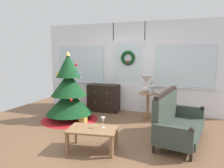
{
  "coord_description": "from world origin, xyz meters",
  "views": [
    {
      "loc": [
        1.66,
        -3.85,
        1.67
      ],
      "look_at": [
        0.05,
        0.55,
        1.0
      ],
      "focal_mm": 34.07,
      "sensor_mm": 36.0,
      "label": 1
    }
  ],
  "objects_px": {
    "christmas_tree": "(69,94)",
    "dresser_cabinet": "(104,98)",
    "table_lamp": "(146,81)",
    "coffee_table": "(93,132)",
    "wine_glass": "(103,120)",
    "settee_sofa": "(175,121)",
    "flower_vase": "(152,89)",
    "side_table": "(148,100)",
    "gift_box": "(83,120)"
  },
  "relations": [
    {
      "from": "side_table",
      "to": "flower_vase",
      "type": "distance_m",
      "value": 0.34
    },
    {
      "from": "side_table",
      "to": "coffee_table",
      "type": "relative_size",
      "value": 0.75
    },
    {
      "from": "flower_vase",
      "to": "side_table",
      "type": "bearing_deg",
      "value": 149.04
    },
    {
      "from": "flower_vase",
      "to": "gift_box",
      "type": "relative_size",
      "value": 2.17
    },
    {
      "from": "coffee_table",
      "to": "wine_glass",
      "type": "relative_size",
      "value": 4.67
    },
    {
      "from": "coffee_table",
      "to": "side_table",
      "type": "bearing_deg",
      "value": 74.93
    },
    {
      "from": "christmas_tree",
      "to": "coffee_table",
      "type": "bearing_deg",
      "value": -46.53
    },
    {
      "from": "christmas_tree",
      "to": "dresser_cabinet",
      "type": "bearing_deg",
      "value": 65.08
    },
    {
      "from": "side_table",
      "to": "dresser_cabinet",
      "type": "bearing_deg",
      "value": 165.87
    },
    {
      "from": "christmas_tree",
      "to": "settee_sofa",
      "type": "height_order",
      "value": "christmas_tree"
    },
    {
      "from": "coffee_table",
      "to": "flower_vase",
      "type": "bearing_deg",
      "value": 71.94
    },
    {
      "from": "christmas_tree",
      "to": "table_lamp",
      "type": "relative_size",
      "value": 3.96
    },
    {
      "from": "table_lamp",
      "to": "coffee_table",
      "type": "relative_size",
      "value": 0.48
    },
    {
      "from": "side_table",
      "to": "table_lamp",
      "type": "distance_m",
      "value": 0.49
    },
    {
      "from": "settee_sofa",
      "to": "flower_vase",
      "type": "bearing_deg",
      "value": 121.03
    },
    {
      "from": "table_lamp",
      "to": "flower_vase",
      "type": "bearing_deg",
      "value": -32.01
    },
    {
      "from": "christmas_tree",
      "to": "coffee_table",
      "type": "distance_m",
      "value": 1.91
    },
    {
      "from": "christmas_tree",
      "to": "coffee_table",
      "type": "xyz_separation_m",
      "value": [
        1.3,
        -1.37,
        -0.32
      ]
    },
    {
      "from": "settee_sofa",
      "to": "table_lamp",
      "type": "distance_m",
      "value": 1.55
    },
    {
      "from": "christmas_tree",
      "to": "table_lamp",
      "type": "height_order",
      "value": "christmas_tree"
    },
    {
      "from": "dresser_cabinet",
      "to": "settee_sofa",
      "type": "bearing_deg",
      "value": -35.11
    },
    {
      "from": "settee_sofa",
      "to": "dresser_cabinet",
      "type": "bearing_deg",
      "value": 144.89
    },
    {
      "from": "flower_vase",
      "to": "gift_box",
      "type": "distance_m",
      "value": 1.86
    },
    {
      "from": "dresser_cabinet",
      "to": "side_table",
      "type": "relative_size",
      "value": 1.33
    },
    {
      "from": "table_lamp",
      "to": "wine_glass",
      "type": "relative_size",
      "value": 2.26
    },
    {
      "from": "flower_vase",
      "to": "wine_glass",
      "type": "height_order",
      "value": "flower_vase"
    },
    {
      "from": "christmas_tree",
      "to": "dresser_cabinet",
      "type": "distance_m",
      "value": 1.22
    },
    {
      "from": "christmas_tree",
      "to": "dresser_cabinet",
      "type": "height_order",
      "value": "christmas_tree"
    },
    {
      "from": "flower_vase",
      "to": "wine_glass",
      "type": "bearing_deg",
      "value": -104.7
    },
    {
      "from": "dresser_cabinet",
      "to": "wine_glass",
      "type": "bearing_deg",
      "value": -67.88
    },
    {
      "from": "flower_vase",
      "to": "table_lamp",
      "type": "bearing_deg",
      "value": 147.99
    },
    {
      "from": "side_table",
      "to": "table_lamp",
      "type": "relative_size",
      "value": 1.56
    },
    {
      "from": "dresser_cabinet",
      "to": "table_lamp",
      "type": "relative_size",
      "value": 2.08
    },
    {
      "from": "christmas_tree",
      "to": "gift_box",
      "type": "distance_m",
      "value": 0.76
    },
    {
      "from": "dresser_cabinet",
      "to": "table_lamp",
      "type": "bearing_deg",
      "value": -13.1
    },
    {
      "from": "wine_glass",
      "to": "gift_box",
      "type": "height_order",
      "value": "wine_glass"
    },
    {
      "from": "christmas_tree",
      "to": "flower_vase",
      "type": "bearing_deg",
      "value": 18.94
    },
    {
      "from": "christmas_tree",
      "to": "wine_glass",
      "type": "relative_size",
      "value": 8.93
    },
    {
      "from": "side_table",
      "to": "flower_vase",
      "type": "bearing_deg",
      "value": -30.96
    },
    {
      "from": "dresser_cabinet",
      "to": "flower_vase",
      "type": "bearing_deg",
      "value": -15.41
    },
    {
      "from": "settee_sofa",
      "to": "wine_glass",
      "type": "height_order",
      "value": "settee_sofa"
    },
    {
      "from": "christmas_tree",
      "to": "dresser_cabinet",
      "type": "xyz_separation_m",
      "value": [
        0.5,
        1.08,
        -0.26
      ]
    },
    {
      "from": "christmas_tree",
      "to": "dresser_cabinet",
      "type": "relative_size",
      "value": 1.9
    },
    {
      "from": "christmas_tree",
      "to": "settee_sofa",
      "type": "distance_m",
      "value": 2.66
    },
    {
      "from": "christmas_tree",
      "to": "wine_glass",
      "type": "distance_m",
      "value": 1.93
    },
    {
      "from": "christmas_tree",
      "to": "side_table",
      "type": "height_order",
      "value": "christmas_tree"
    },
    {
      "from": "dresser_cabinet",
      "to": "table_lamp",
      "type": "xyz_separation_m",
      "value": [
        1.3,
        -0.3,
        0.58
      ]
    },
    {
      "from": "christmas_tree",
      "to": "coffee_table",
      "type": "height_order",
      "value": "christmas_tree"
    },
    {
      "from": "settee_sofa",
      "to": "coffee_table",
      "type": "distance_m",
      "value": 1.63
    },
    {
      "from": "settee_sofa",
      "to": "flower_vase",
      "type": "distance_m",
      "value": 1.33
    }
  ]
}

